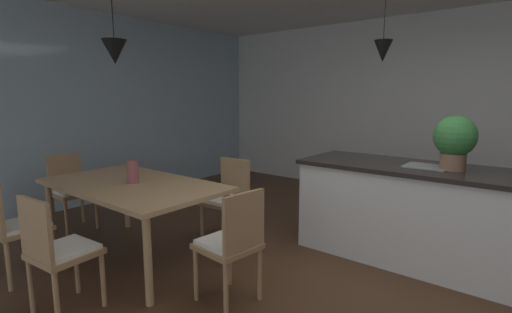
{
  "coord_description": "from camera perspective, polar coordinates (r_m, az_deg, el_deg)",
  "views": [
    {
      "loc": [
        1.06,
        -2.57,
        1.53
      ],
      "look_at": [
        -0.97,
        -0.05,
        1.0
      ],
      "focal_mm": 26.09,
      "sensor_mm": 36.0,
      "label": 1
    }
  ],
  "objects": [
    {
      "name": "window_wall_left_glazing",
      "position": [
        5.73,
        -24.68,
        6.61
      ],
      "size": [
        0.06,
        8.4,
        2.7
      ],
      "primitive_type": "cube",
      "color": "#9EB7C6",
      "rests_on": "ground_plane"
    },
    {
      "name": "dining_table",
      "position": [
        3.67,
        -18.37,
        -4.84
      ],
      "size": [
        1.78,
        1.0,
        0.73
      ],
      "color": "tan",
      "rests_on": "ground_plane"
    },
    {
      "name": "vase_on_dining_table",
      "position": [
        3.63,
        -18.35,
        -2.23
      ],
      "size": [
        0.1,
        0.1,
        0.21
      ],
      "color": "#994C51",
      "rests_on": "dining_table"
    },
    {
      "name": "pendant_over_island_main",
      "position": [
        3.78,
        18.89,
        15.1
      ],
      "size": [
        0.17,
        0.17,
        0.85
      ],
      "color": "black"
    },
    {
      "name": "potted_plant_on_island",
      "position": [
        3.6,
        28.18,
        2.32
      ],
      "size": [
        0.35,
        0.35,
        0.47
      ],
      "color": "#8C664C",
      "rests_on": "kitchen_island"
    },
    {
      "name": "chair_window_end",
      "position": [
        4.8,
        -26.48,
        -4.46
      ],
      "size": [
        0.4,
        0.4,
        0.87
      ],
      "color": "#A87F56",
      "rests_on": "ground_plane"
    },
    {
      "name": "kitchen_island",
      "position": [
        3.79,
        23.84,
        -7.97
      ],
      "size": [
        2.2,
        0.83,
        0.91
      ],
      "color": "silver",
      "rests_on": "ground_plane"
    },
    {
      "name": "chair_kitchen_end",
      "position": [
        2.8,
        -3.7,
        -12.96
      ],
      "size": [
        0.44,
        0.44,
        0.87
      ],
      "color": "#A87F56",
      "rests_on": "ground_plane"
    },
    {
      "name": "chair_far_right",
      "position": [
        3.96,
        -4.37,
        -6.25
      ],
      "size": [
        0.43,
        0.43,
        0.87
      ],
      "color": "#A87F56",
      "rests_on": "ground_plane"
    },
    {
      "name": "wall_back_kitchen",
      "position": [
        5.93,
        28.67,
        6.39
      ],
      "size": [
        10.0,
        0.12,
        2.7
      ],
      "primitive_type": "cube",
      "color": "silver",
      "rests_on": "ground_plane"
    },
    {
      "name": "chair_near_left",
      "position": [
        3.72,
        -33.11,
        -8.79
      ],
      "size": [
        0.4,
        0.4,
        0.87
      ],
      "color": "#A87F56",
      "rests_on": "ground_plane"
    },
    {
      "name": "chair_near_right",
      "position": [
        3.0,
        -28.15,
        -12.5
      ],
      "size": [
        0.43,
        0.43,
        0.87
      ],
      "color": "#A87F56",
      "rests_on": "ground_plane"
    },
    {
      "name": "ground_plane",
      "position": [
        3.19,
        15.24,
        -20.22
      ],
      "size": [
        10.0,
        8.4,
        0.04
      ],
      "primitive_type": "cube",
      "color": "#4C301E"
    },
    {
      "name": "pendant_over_table",
      "position": [
        3.58,
        -20.85,
        14.81
      ],
      "size": [
        0.21,
        0.21,
        0.89
      ],
      "color": "black"
    }
  ]
}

